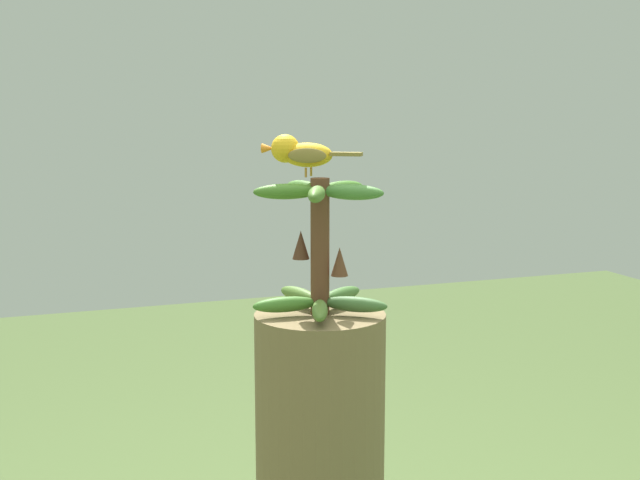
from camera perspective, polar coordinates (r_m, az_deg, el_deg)
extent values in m
cylinder|color=brown|center=(1.69, 0.00, -0.48)|extent=(0.04, 0.04, 0.29)
ellipsoid|color=#426C35|center=(1.69, 2.47, -4.53)|extent=(0.13, 0.11, 0.03)
ellipsoid|color=#416E30|center=(1.77, 1.46, -3.89)|extent=(0.13, 0.10, 0.03)
ellipsoid|color=#50742F|center=(1.77, -1.44, -3.88)|extent=(0.07, 0.14, 0.03)
ellipsoid|color=#427A2A|center=(1.69, -2.47, -4.52)|extent=(0.14, 0.04, 0.03)
ellipsoid|color=#4B6D2A|center=(1.64, -0.01, -4.96)|extent=(0.08, 0.14, 0.03)
ellipsoid|color=#487F31|center=(1.73, -1.17, 3.66)|extent=(0.06, 0.14, 0.03)
ellipsoid|color=#427425|center=(1.66, -2.34, 3.42)|extent=(0.14, 0.05, 0.03)
ellipsoid|color=#4A732B|center=(1.60, -0.23, 3.24)|extent=(0.09, 0.14, 0.03)
ellipsoid|color=#457C35|center=(1.65, 2.22, 3.38)|extent=(0.12, 0.12, 0.03)
ellipsoid|color=#437A29|center=(1.72, 1.53, 3.64)|extent=(0.14, 0.10, 0.03)
cone|color=#4C2D1E|center=(1.70, -1.35, -0.34)|extent=(0.04, 0.04, 0.06)
cone|color=brown|center=(1.68, 1.38, -1.52)|extent=(0.04, 0.04, 0.06)
cylinder|color=#C68933|center=(1.72, -0.76, 4.83)|extent=(0.01, 0.01, 0.02)
cylinder|color=#C68933|center=(1.69, -1.00, 4.76)|extent=(0.00, 0.00, 0.02)
ellipsoid|color=gold|center=(1.70, -0.88, 5.99)|extent=(0.12, 0.10, 0.05)
ellipsoid|color=olive|center=(1.73, -0.51, 6.03)|extent=(0.07, 0.05, 0.03)
ellipsoid|color=olive|center=(1.68, -0.91, 5.94)|extent=(0.07, 0.05, 0.03)
cube|color=olive|center=(1.69, 1.87, 6.04)|extent=(0.07, 0.06, 0.01)
sphere|color=gold|center=(1.71, -2.46, 6.43)|extent=(0.06, 0.06, 0.06)
sphere|color=black|center=(1.69, -2.90, 6.55)|extent=(0.01, 0.01, 0.01)
cone|color=orange|center=(1.72, -3.64, 6.43)|extent=(0.03, 0.03, 0.02)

